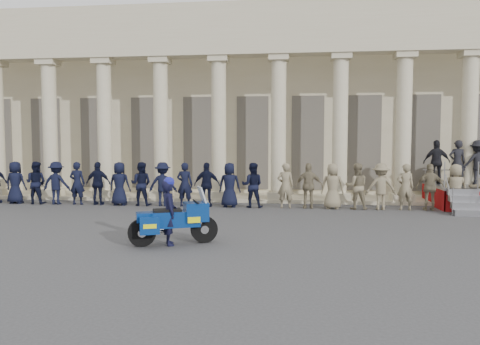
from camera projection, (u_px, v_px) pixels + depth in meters
name	position (u px, v px, depth m)	size (l,w,h in m)	color
ground	(219.00, 240.00, 12.53)	(90.00, 90.00, 0.00)	#3A3A3D
building	(260.00, 108.00, 26.83)	(40.00, 12.50, 9.00)	#BEB18E
officer_rank	(201.00, 185.00, 18.82)	(24.29, 0.68, 1.79)	black
motorcycle	(174.00, 220.00, 12.00)	(2.19, 1.37, 1.48)	black
rider	(169.00, 211.00, 11.95)	(0.61, 0.72, 1.76)	black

